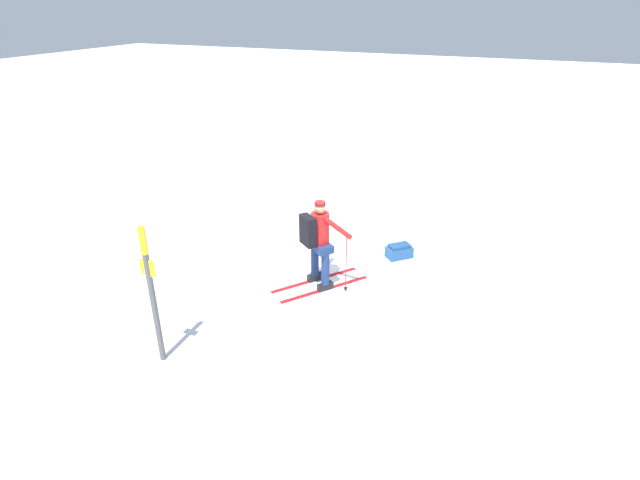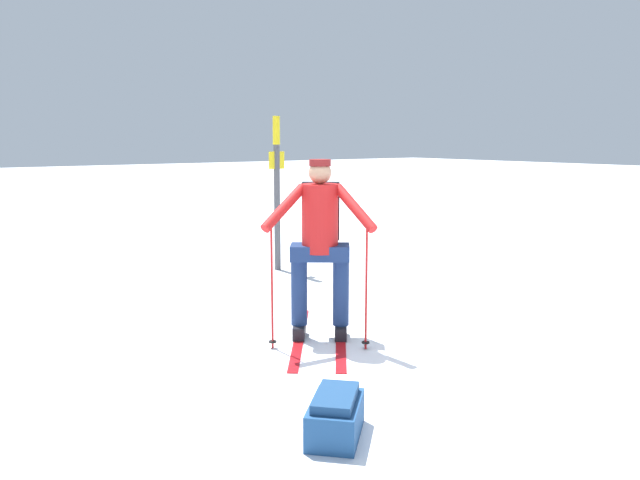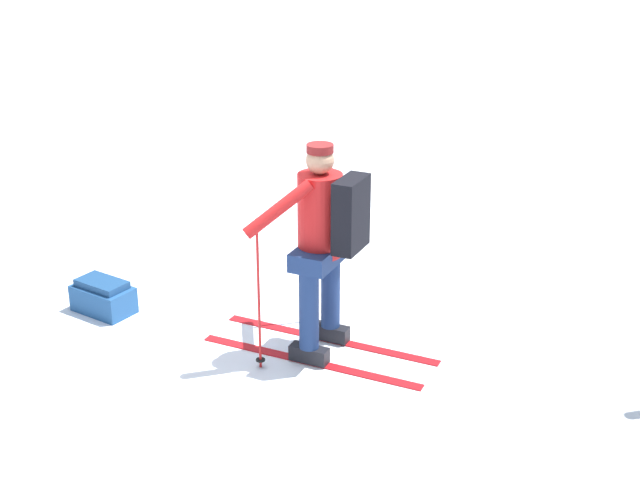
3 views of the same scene
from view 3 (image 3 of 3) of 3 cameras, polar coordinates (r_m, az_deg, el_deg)
ground_plane at (r=7.16m, az=-5.27°, el=-6.44°), size 80.00×80.00×0.00m
skier at (r=6.57m, az=0.24°, el=0.14°), size 1.49×1.73×1.66m
dropped_backpack at (r=7.76m, az=-13.71°, el=-3.56°), size 0.58×0.57×0.29m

